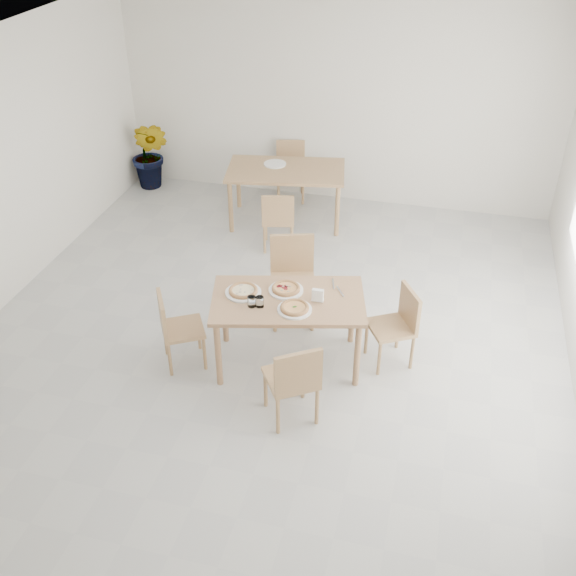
% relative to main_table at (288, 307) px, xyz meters
% --- Properties ---
extents(main_table, '(1.58, 1.12, 0.75)m').
position_rel_main_table_xyz_m(main_table, '(0.00, 0.00, 0.00)').
color(main_table, '#AD7E59').
rests_on(main_table, ground).
extents(chair_south, '(0.58, 0.58, 0.84)m').
position_rel_main_table_xyz_m(chair_south, '(0.25, -0.78, -0.17)').
color(chair_south, tan).
rests_on(chair_south, ground).
extents(chair_north, '(0.57, 0.57, 0.93)m').
position_rel_main_table_xyz_m(chair_north, '(-0.15, 0.78, -0.12)').
color(chair_north, tan).
rests_on(chair_north, ground).
extents(chair_west, '(0.53, 0.53, 0.79)m').
position_rel_main_table_xyz_m(chair_west, '(-1.04, -0.29, -0.20)').
color(chair_west, tan).
rests_on(chair_west, ground).
extents(chair_east, '(0.54, 0.54, 0.80)m').
position_rel_main_table_xyz_m(chair_east, '(1.02, 0.30, -0.20)').
color(chair_east, tan).
rests_on(chair_east, ground).
extents(plate_margherita, '(0.32, 0.32, 0.02)m').
position_rel_main_table_xyz_m(plate_margherita, '(0.10, -0.16, 0.10)').
color(plate_margherita, white).
rests_on(plate_margherita, main_table).
extents(plate_mushroom, '(0.34, 0.34, 0.02)m').
position_rel_main_table_xyz_m(plate_mushroom, '(-0.43, -0.01, 0.10)').
color(plate_mushroom, white).
rests_on(plate_mushroom, main_table).
extents(plate_pepperoni, '(0.33, 0.33, 0.02)m').
position_rel_main_table_xyz_m(plate_pepperoni, '(-0.05, 0.12, 0.10)').
color(plate_pepperoni, white).
rests_on(plate_pepperoni, main_table).
extents(pizza_margherita, '(0.31, 0.31, 0.03)m').
position_rel_main_table_xyz_m(pizza_margherita, '(0.10, -0.16, 0.12)').
color(pizza_margherita, tan).
rests_on(pizza_margherita, plate_margherita).
extents(pizza_mushroom, '(0.28, 0.28, 0.03)m').
position_rel_main_table_xyz_m(pizza_mushroom, '(-0.43, -0.01, 0.12)').
color(pizza_mushroom, tan).
rests_on(pizza_mushroom, plate_mushroom).
extents(pizza_pepperoni, '(0.34, 0.34, 0.03)m').
position_rel_main_table_xyz_m(pizza_pepperoni, '(-0.05, 0.12, 0.12)').
color(pizza_pepperoni, tan).
rests_on(pizza_pepperoni, plate_pepperoni).
extents(tumbler_a, '(0.08, 0.08, 0.10)m').
position_rel_main_table_xyz_m(tumbler_a, '(-0.29, -0.19, 0.14)').
color(tumbler_a, white).
rests_on(tumbler_a, main_table).
extents(tumbler_b, '(0.08, 0.08, 0.10)m').
position_rel_main_table_xyz_m(tumbler_b, '(-0.22, -0.18, 0.14)').
color(tumbler_b, white).
rests_on(tumbler_b, main_table).
extents(napkin_holder, '(0.12, 0.06, 0.13)m').
position_rel_main_table_xyz_m(napkin_holder, '(0.28, 0.03, 0.15)').
color(napkin_holder, silver).
rests_on(napkin_holder, main_table).
extents(fork_a, '(0.11, 0.17, 0.01)m').
position_rel_main_table_xyz_m(fork_a, '(0.45, 0.24, 0.09)').
color(fork_a, silver).
rests_on(fork_a, main_table).
extents(fork_b, '(0.06, 0.18, 0.01)m').
position_rel_main_table_xyz_m(fork_b, '(0.36, 0.35, 0.09)').
color(fork_b, silver).
rests_on(fork_b, main_table).
extents(second_table, '(1.65, 1.12, 0.75)m').
position_rel_main_table_xyz_m(second_table, '(-0.77, 2.89, 0.01)').
color(second_table, tan).
rests_on(second_table, ground).
extents(chair_back_s, '(0.47, 0.47, 0.79)m').
position_rel_main_table_xyz_m(chair_back_s, '(-0.66, 2.11, -0.20)').
color(chair_back_s, tan).
rests_on(chair_back_s, ground).
extents(chair_back_n, '(0.49, 0.49, 0.82)m').
position_rel_main_table_xyz_m(chair_back_n, '(-0.89, 3.64, -0.19)').
color(chair_back_n, tan).
rests_on(chair_back_n, ground).
extents(plate_empty, '(0.29, 0.29, 0.02)m').
position_rel_main_table_xyz_m(plate_empty, '(-0.94, 3.00, 0.10)').
color(plate_empty, white).
rests_on(plate_empty, second_table).
extents(potted_plant, '(0.64, 0.55, 1.03)m').
position_rel_main_table_xyz_m(potted_plant, '(-2.94, 3.44, -0.15)').
color(potted_plant, '#1D6022').
rests_on(potted_plant, ground).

